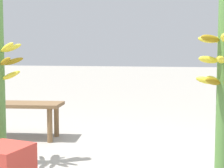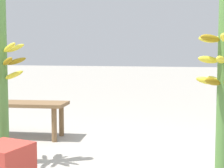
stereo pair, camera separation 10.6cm
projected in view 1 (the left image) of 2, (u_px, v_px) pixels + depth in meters
banana_stalk_center at (224, 75)px, 2.27m from camera, size 0.41×0.41×1.55m
market_bench at (18, 109)px, 3.70m from camera, size 1.12×0.69×0.43m
produce_crate at (5, 168)px, 2.23m from camera, size 0.33×0.33×0.33m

